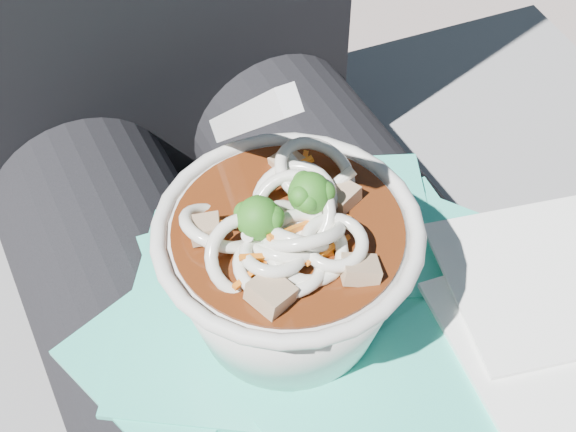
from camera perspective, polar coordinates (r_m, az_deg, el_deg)
name	(u,v)px	position (r m, az deg, el deg)	size (l,w,h in m)	color
stone_ledge	(235,393)	(0.94, -3.80, -12.45)	(1.00, 0.50, 0.47)	slate
lap	(297,353)	(0.60, 0.65, -9.75)	(0.34, 0.48, 0.16)	black
person_body	(244,248)	(0.63, -3.17, -2.30)	(0.34, 0.94, 1.02)	black
plastic_bag	(322,309)	(0.52, 2.45, -6.64)	(0.33, 0.28, 0.02)	#2FC6A9
napkins	(551,313)	(0.53, 18.17, -6.56)	(0.16, 0.18, 0.01)	white
udon_bowl	(288,261)	(0.46, -0.01, -3.22)	(0.19, 0.19, 0.19)	silver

